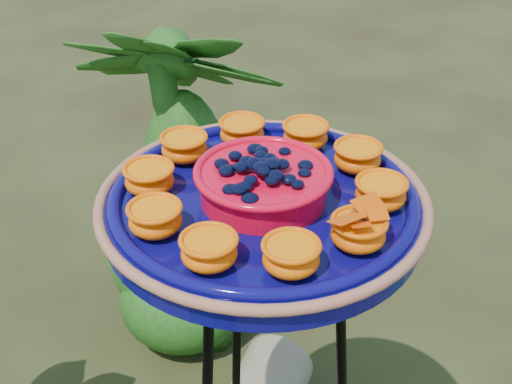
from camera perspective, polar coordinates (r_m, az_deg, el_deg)
feeder_dish at (r=1.08m, az=0.58°, el=-0.62°), size 0.65×0.65×0.11m
shrub_back_right at (r=2.08m, az=-5.54°, el=0.97°), size 0.80×0.80×1.02m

